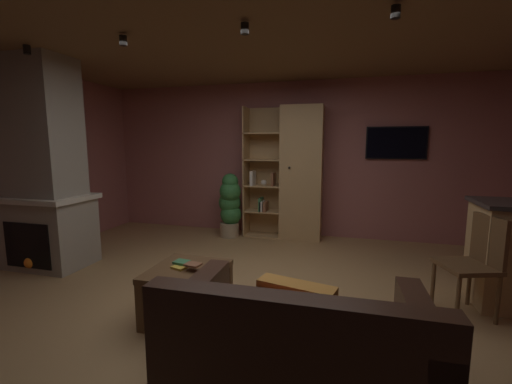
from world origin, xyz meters
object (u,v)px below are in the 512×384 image
at_px(coffee_table, 187,278).
at_px(table_book_1, 182,262).
at_px(table_book_2, 193,265).
at_px(dining_chair, 476,259).
at_px(wall_mounted_tv, 396,143).
at_px(stone_fireplace, 45,175).
at_px(bookshelf_cabinet, 296,174).
at_px(leather_couch, 297,357).
at_px(potted_floor_plant, 230,204).
at_px(table_book_0, 179,267).

height_order(coffee_table, table_book_1, table_book_1).
height_order(table_book_2, dining_chair, dining_chair).
bearing_deg(wall_mounted_tv, dining_chair, -79.80).
relative_size(stone_fireplace, dining_chair, 2.81).
bearing_deg(table_book_1, bookshelf_cabinet, 77.45).
xyz_separation_m(leather_couch, wall_mounted_tv, (0.98, 3.79, 1.26)).
relative_size(bookshelf_cabinet, potted_floor_plant, 2.00).
height_order(leather_couch, coffee_table, leather_couch).
xyz_separation_m(table_book_1, dining_chair, (2.55, 0.69, 0.03)).
distance_m(bookshelf_cabinet, coffee_table, 2.96).
bearing_deg(bookshelf_cabinet, table_book_1, -102.55).
bearing_deg(potted_floor_plant, dining_chair, -32.00).
relative_size(coffee_table, wall_mounted_tv, 0.75).
height_order(dining_chair, potted_floor_plant, potted_floor_plant).
bearing_deg(wall_mounted_tv, stone_fireplace, -152.28).
xyz_separation_m(bookshelf_cabinet, table_book_0, (-0.61, -2.85, -0.59)).
relative_size(leather_couch, potted_floor_plant, 1.38).
xyz_separation_m(table_book_0, wall_mounted_tv, (2.12, 3.06, 1.10)).
distance_m(stone_fireplace, potted_floor_plant, 2.65).
bearing_deg(table_book_1, potted_floor_plant, 99.96).
bearing_deg(dining_chair, leather_couch, -132.98).
xyz_separation_m(leather_couch, dining_chair, (1.39, 1.49, 0.22)).
height_order(leather_couch, potted_floor_plant, potted_floor_plant).
relative_size(bookshelf_cabinet, coffee_table, 3.21).
height_order(leather_couch, table_book_1, leather_couch).
height_order(bookshelf_cabinet, leather_couch, bookshelf_cabinet).
relative_size(table_book_0, potted_floor_plant, 0.11).
relative_size(stone_fireplace, table_book_1, 19.97).
distance_m(leather_couch, potted_floor_plant, 3.74).
height_order(table_book_0, wall_mounted_tv, wall_mounted_tv).
relative_size(coffee_table, table_book_2, 5.12).
xyz_separation_m(stone_fireplace, table_book_0, (2.24, -0.77, -0.69)).
xyz_separation_m(table_book_1, potted_floor_plant, (-0.45, 2.56, 0.06)).
bearing_deg(potted_floor_plant, table_book_2, -77.24).
bearing_deg(stone_fireplace, wall_mounted_tv, 27.72).
height_order(bookshelf_cabinet, table_book_2, bookshelf_cabinet).
xyz_separation_m(coffee_table, wall_mounted_tv, (2.06, 3.04, 1.20)).
relative_size(coffee_table, potted_floor_plant, 0.62).
bearing_deg(potted_floor_plant, stone_fireplace, -133.59).
xyz_separation_m(leather_couch, table_book_0, (-1.15, 0.73, 0.16)).
bearing_deg(potted_floor_plant, table_book_0, -80.03).
bearing_deg(table_book_0, bookshelf_cabinet, 78.01).
bearing_deg(potted_floor_plant, bookshelf_cabinet, 11.38).
xyz_separation_m(stone_fireplace, leather_couch, (3.39, -1.50, -0.85)).
bearing_deg(stone_fireplace, bookshelf_cabinet, 36.19).
distance_m(bookshelf_cabinet, table_book_2, 2.95).
bearing_deg(table_book_0, potted_floor_plant, 99.97).
bearing_deg(leather_couch, stone_fireplace, 156.15).
bearing_deg(leather_couch, bookshelf_cabinet, 98.61).
bearing_deg(table_book_2, table_book_0, 176.35).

